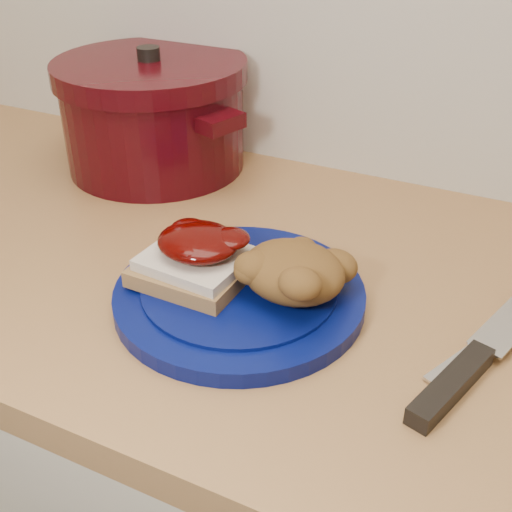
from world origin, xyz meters
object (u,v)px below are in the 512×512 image
at_px(plate, 239,295).
at_px(butter_knife, 484,342).
at_px(dutch_oven, 154,114).
at_px(pepper_grinder, 140,121).
at_px(chef_knife, 475,360).

height_order(plate, butter_knife, plate).
xyz_separation_m(dutch_oven, pepper_grinder, (-0.03, 0.00, -0.02)).
bearing_deg(dutch_oven, pepper_grinder, 175.77).
height_order(butter_knife, pepper_grinder, pepper_grinder).
distance_m(butter_knife, pepper_grinder, 0.61).
relative_size(chef_knife, dutch_oven, 0.90).
bearing_deg(dutch_oven, chef_knife, -26.66).
distance_m(dutch_oven, pepper_grinder, 0.03).
bearing_deg(plate, pepper_grinder, 138.97).
xyz_separation_m(butter_knife, dutch_oven, (-0.53, 0.23, 0.08)).
xyz_separation_m(plate, pepper_grinder, (-0.31, 0.27, 0.06)).
xyz_separation_m(plate, chef_knife, (0.25, 0.00, 0.00)).
distance_m(chef_knife, butter_knife, 0.04).
bearing_deg(chef_knife, pepper_grinder, 81.26).
bearing_deg(chef_knife, dutch_oven, 80.24).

